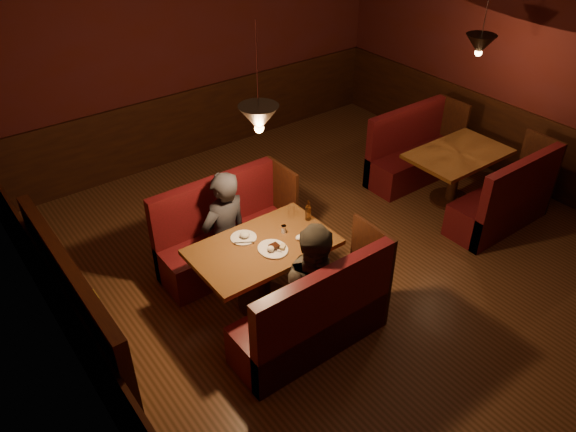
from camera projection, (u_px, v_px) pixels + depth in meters
room at (349, 194)px, 5.51m from camera, size 6.02×7.02×2.92m
main_table at (264, 258)px, 5.46m from camera, size 1.37×0.83×0.96m
main_bench_far at (225, 239)px, 6.11m from camera, size 1.51×0.54×1.03m
main_bench_near at (316, 322)px, 5.09m from camera, size 1.51×0.54×1.03m
second_table at (456, 165)px, 7.06m from camera, size 1.26×0.80×0.71m
second_bench_far at (412, 156)px, 7.69m from camera, size 1.39×0.52×0.99m
second_bench_near at (505, 205)px, 6.70m from camera, size 1.39×0.52×0.99m
diner_a at (223, 211)px, 5.73m from camera, size 0.63×0.46×1.59m
diner_b at (319, 271)px, 4.95m from camera, size 0.93×0.82×1.59m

